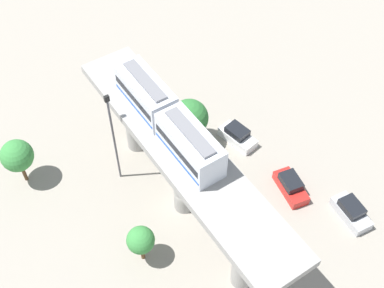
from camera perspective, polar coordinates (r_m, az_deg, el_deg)
ground_plane at (r=49.98m, az=-0.89°, el=-6.82°), size 120.00×120.00×0.00m
viaduct at (r=44.66m, az=-0.99°, el=-2.30°), size 5.20×28.00×8.76m
train at (r=43.07m, az=-2.77°, el=2.86°), size 2.64×13.55×3.24m
parked_car_silver at (r=50.97m, az=17.19°, el=-7.16°), size 2.28×4.38×1.76m
parked_car_white at (r=54.52m, az=5.05°, el=0.91°), size 2.49×4.45×1.76m
parked_car_red at (r=51.27m, az=10.86°, el=-4.58°), size 2.59×4.47×1.76m
tree_near_viaduct at (r=51.66m, az=-0.28°, el=2.90°), size 3.86×3.86×5.88m
tree_mid_lot at (r=44.72m, az=-5.70°, el=-10.55°), size 2.46×2.46×4.36m
tree_far_corner at (r=51.49m, az=-18.78°, el=-1.25°), size 3.16×3.16×5.36m
signal_post at (r=47.64m, az=-8.68°, el=0.88°), size 0.44×0.28×11.36m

